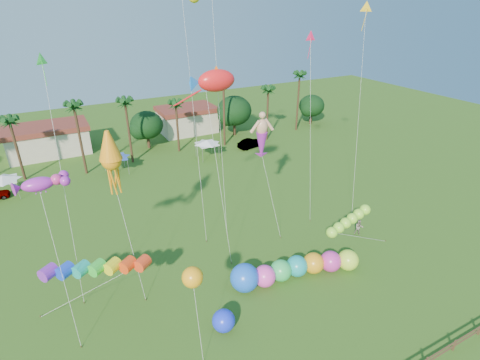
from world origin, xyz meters
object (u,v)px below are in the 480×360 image
car_b (251,143)px  blue_ball (224,321)px  caterpillar_inflatable (291,269)px  spectator_b (359,227)px

car_b → blue_ball: 39.39m
caterpillar_inflatable → blue_ball: size_ratio=6.97×
car_b → spectator_b: bearing=165.0°
car_b → caterpillar_inflatable: 33.52m
spectator_b → blue_ball: size_ratio=1.00×
blue_ball → caterpillar_inflatable: bearing=16.9°
car_b → spectator_b: size_ratio=2.63×
car_b → caterpillar_inflatable: bearing=147.1°
spectator_b → blue_ball: 19.12m
caterpillar_inflatable → blue_ball: 8.30m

